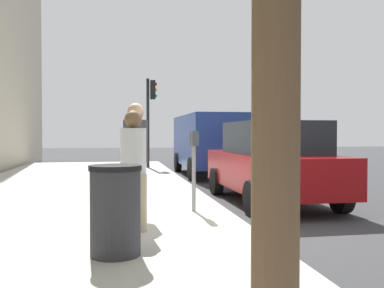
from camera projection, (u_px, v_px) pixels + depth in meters
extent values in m
plane|color=#38383A|center=(232.00, 221.00, 7.38)|extent=(80.00, 80.00, 0.00)
cube|color=#B7B2A8|center=(51.00, 223.00, 6.87)|extent=(28.00, 6.00, 0.15)
cylinder|color=gray|center=(194.00, 178.00, 7.49)|extent=(0.07, 0.07, 1.15)
cube|color=#383D42|center=(195.00, 138.00, 7.37)|extent=(0.16, 0.11, 0.26)
cube|color=#383D42|center=(193.00, 138.00, 7.57)|extent=(0.16, 0.11, 0.26)
cube|color=#268C33|center=(198.00, 137.00, 7.38)|extent=(0.10, 0.01, 0.10)
cube|color=#268C33|center=(196.00, 137.00, 7.58)|extent=(0.10, 0.01, 0.10)
cylinder|color=#726656|center=(133.00, 188.00, 7.15)|extent=(0.15, 0.15, 0.88)
cylinder|color=#726656|center=(139.00, 191.00, 6.78)|extent=(0.15, 0.15, 0.88)
cylinder|color=#333338|center=(136.00, 142.00, 6.94)|extent=(0.41, 0.41, 0.70)
sphere|color=tan|center=(136.00, 112.00, 6.93)|extent=(0.28, 0.28, 0.28)
cylinder|color=tan|center=(126.00, 200.00, 6.18)|extent=(0.15, 0.15, 0.80)
cylinder|color=tan|center=(142.00, 203.00, 5.92)|extent=(0.15, 0.15, 0.80)
cylinder|color=silver|center=(133.00, 151.00, 6.04)|extent=(0.37, 0.37, 0.64)
sphere|color=brown|center=(133.00, 119.00, 6.03)|extent=(0.25, 0.25, 0.25)
cube|color=maroon|center=(271.00, 170.00, 9.32)|extent=(4.42, 1.88, 0.76)
cube|color=black|center=(274.00, 138.00, 9.11)|extent=(2.22, 1.72, 0.68)
cylinder|color=black|center=(216.00, 181.00, 10.58)|extent=(0.66, 0.23, 0.66)
cylinder|color=black|center=(283.00, 180.00, 10.90)|extent=(0.66, 0.23, 0.66)
cylinder|color=black|center=(253.00, 198.00, 7.77)|extent=(0.66, 0.23, 0.66)
cylinder|color=black|center=(341.00, 196.00, 8.08)|extent=(0.66, 0.23, 0.66)
cube|color=navy|center=(210.00, 140.00, 15.52)|extent=(5.20, 2.01, 1.80)
cylinder|color=black|center=(178.00, 162.00, 17.05)|extent=(0.76, 0.22, 0.76)
cylinder|color=black|center=(224.00, 162.00, 17.37)|extent=(0.76, 0.22, 0.76)
cylinder|color=black|center=(192.00, 169.00, 13.72)|extent=(0.76, 0.22, 0.76)
cylinder|color=black|center=(249.00, 168.00, 14.04)|extent=(0.76, 0.22, 0.76)
cylinder|color=brown|center=(276.00, 111.00, 2.80)|extent=(0.32, 0.32, 3.02)
cylinder|color=black|center=(148.00, 123.00, 17.26)|extent=(0.12, 0.12, 3.60)
cube|color=black|center=(153.00, 90.00, 17.27)|extent=(0.24, 0.20, 0.76)
sphere|color=red|center=(155.00, 84.00, 17.28)|extent=(0.14, 0.14, 0.14)
sphere|color=orange|center=(155.00, 90.00, 17.28)|extent=(0.14, 0.14, 0.14)
sphere|color=green|center=(156.00, 96.00, 17.29)|extent=(0.14, 0.14, 0.14)
cylinder|color=#2D2D33|center=(115.00, 213.00, 4.76)|extent=(0.56, 0.56, 0.95)
cylinder|color=black|center=(115.00, 168.00, 4.75)|extent=(0.59, 0.59, 0.06)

